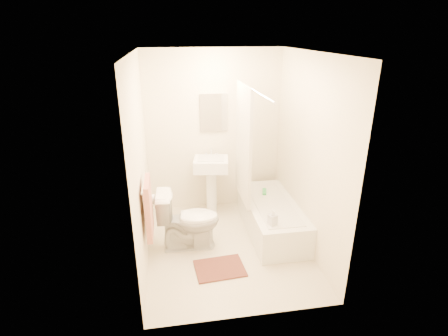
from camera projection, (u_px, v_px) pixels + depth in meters
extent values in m
plane|color=beige|center=(227.00, 247.00, 4.53)|extent=(2.40, 2.40, 0.00)
plane|color=white|center=(228.00, 52.00, 3.64)|extent=(2.40, 2.40, 0.00)
cube|color=beige|center=(214.00, 132.00, 5.19)|extent=(2.00, 0.02, 2.40)
cube|color=beige|center=(140.00, 165.00, 3.93)|extent=(0.02, 2.40, 2.40)
cube|color=beige|center=(309.00, 155.00, 4.23)|extent=(0.02, 2.40, 2.40)
cube|color=white|center=(214.00, 113.00, 5.06)|extent=(0.40, 0.03, 0.55)
cylinder|color=silver|center=(252.00, 89.00, 3.93)|extent=(0.03, 1.70, 0.03)
cube|color=silver|center=(243.00, 144.00, 4.58)|extent=(0.04, 0.80, 1.55)
cylinder|color=silver|center=(143.00, 182.00, 3.75)|extent=(0.02, 0.60, 0.02)
cube|color=#CC7266|center=(149.00, 208.00, 3.87)|extent=(0.06, 0.45, 0.66)
cylinder|color=white|center=(150.00, 199.00, 4.24)|extent=(0.11, 0.12, 0.12)
imported|color=silver|center=(188.00, 220.00, 4.41)|extent=(0.80, 0.48, 0.76)
cube|color=#4A1E18|center=(220.00, 268.00, 4.10)|extent=(0.60, 0.47, 0.02)
imported|color=silver|center=(273.00, 218.00, 4.18)|extent=(0.12, 0.12, 0.20)
cube|color=green|center=(264.00, 192.00, 5.03)|extent=(0.10, 0.19, 0.04)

